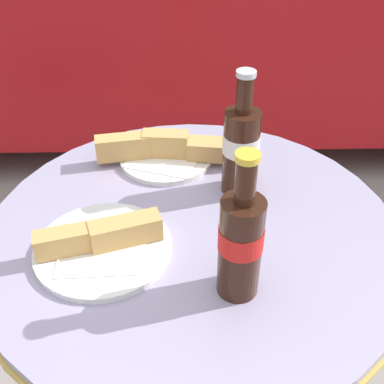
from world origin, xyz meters
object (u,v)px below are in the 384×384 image
lunch_plate_far (166,151)px  cola_bottle_left (241,147)px  lunch_plate_near (103,243)px  bistro_table (192,283)px  cola_bottle_right (241,242)px

lunch_plate_far → cola_bottle_left: bearing=-35.9°
lunch_plate_near → cola_bottle_left: bearing=34.8°
lunch_plate_near → lunch_plate_far: 0.31m
bistro_table → cola_bottle_left: cola_bottle_left is taller
bistro_table → lunch_plate_far: lunch_plate_far is taller
cola_bottle_right → lunch_plate_near: cola_bottle_right is taller
bistro_table → lunch_plate_far: 0.30m
cola_bottle_right → lunch_plate_near: 0.26m
cola_bottle_left → cola_bottle_right: cola_bottle_right is taller
cola_bottle_right → lunch_plate_far: 0.41m
cola_bottle_right → lunch_plate_far: size_ratio=0.81×
bistro_table → cola_bottle_right: bearing=-66.2°
lunch_plate_far → bistro_table: bearing=-76.5°
bistro_table → lunch_plate_near: 0.25m
cola_bottle_left → cola_bottle_right: bearing=-96.0°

